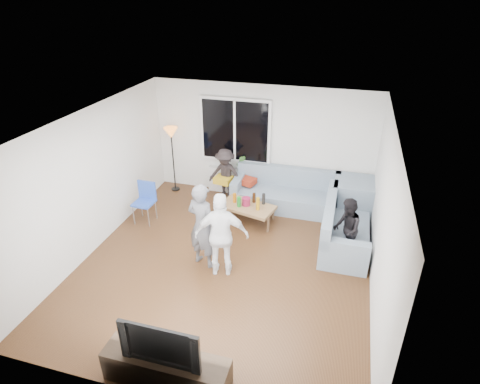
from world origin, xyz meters
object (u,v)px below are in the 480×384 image
(sofa_back_section, at_px, (285,190))
(spectator_right, at_px, (346,229))
(coffee_table, at_px, (247,214))
(side_chair, at_px, (144,203))
(floor_lamp, at_px, (173,160))
(tv_console, at_px, (167,369))
(player_left, at_px, (202,226))
(player_right, at_px, (222,235))
(spectator_back, at_px, (225,175))
(television, at_px, (163,340))
(sofa_right_section, at_px, (346,224))

(sofa_back_section, xyz_separation_m, spectator_right, (1.36, -1.48, 0.16))
(coffee_table, height_order, side_chair, side_chair)
(floor_lamp, xyz_separation_m, tv_console, (2.08, -4.92, -0.56))
(sofa_back_section, height_order, player_left, player_left)
(player_right, height_order, tv_console, player_right)
(floor_lamp, bearing_deg, coffee_table, -25.34)
(spectator_right, bearing_deg, side_chair, -101.31)
(spectator_back, distance_m, television, 4.86)
(player_right, bearing_deg, floor_lamp, -65.48)
(sofa_right_section, xyz_separation_m, tv_console, (-1.99, -3.74, -0.20))
(sofa_right_section, height_order, coffee_table, sofa_right_section)
(player_left, height_order, spectator_back, player_left)
(sofa_right_section, bearing_deg, spectator_right, -180.00)
(side_chair, height_order, player_right, player_right)
(floor_lamp, relative_size, player_right, 1.02)
(sofa_right_section, bearing_deg, tv_console, 151.97)
(player_right, distance_m, spectator_back, 2.68)
(sofa_back_section, bearing_deg, side_chair, -152.97)
(coffee_table, distance_m, television, 3.97)
(coffee_table, xyz_separation_m, side_chair, (-2.07, -0.55, 0.23))
(sofa_right_section, distance_m, player_left, 2.77)
(player_left, bearing_deg, sofa_back_section, -96.47)
(player_right, relative_size, spectator_back, 1.24)
(floor_lamp, bearing_deg, television, -67.07)
(sofa_back_section, bearing_deg, player_right, -103.85)
(sofa_right_section, height_order, player_left, player_left)
(player_right, bearing_deg, television, 76.72)
(television, bearing_deg, spectator_right, 58.85)
(player_left, height_order, tv_console, player_left)
(sofa_right_section, height_order, floor_lamp, floor_lamp)
(sofa_back_section, distance_m, side_chair, 3.04)
(side_chair, relative_size, floor_lamp, 0.55)
(sofa_back_section, distance_m, player_left, 2.61)
(tv_console, bearing_deg, coffee_table, 90.13)
(sofa_right_section, bearing_deg, spectator_back, 68.87)
(sofa_right_section, height_order, spectator_back, spectator_back)
(side_chair, relative_size, player_left, 0.55)
(spectator_back, bearing_deg, sofa_back_section, 7.07)
(sofa_back_section, bearing_deg, spectator_back, 178.76)
(floor_lamp, relative_size, player_left, 0.99)
(sofa_right_section, bearing_deg, coffee_table, 84.33)
(side_chair, xyz_separation_m, spectator_back, (1.32, 1.41, 0.19))
(sofa_back_section, height_order, tv_console, sofa_back_section)
(sofa_back_section, relative_size, player_left, 1.46)
(floor_lamp, xyz_separation_m, television, (2.08, -4.92, -0.05))
(sofa_right_section, relative_size, side_chair, 2.33)
(side_chair, bearing_deg, floor_lamp, 92.12)
(television, bearing_deg, floor_lamp, 112.93)
(side_chair, height_order, television, television)
(floor_lamp, xyz_separation_m, spectator_right, (4.07, -1.62, -0.20))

